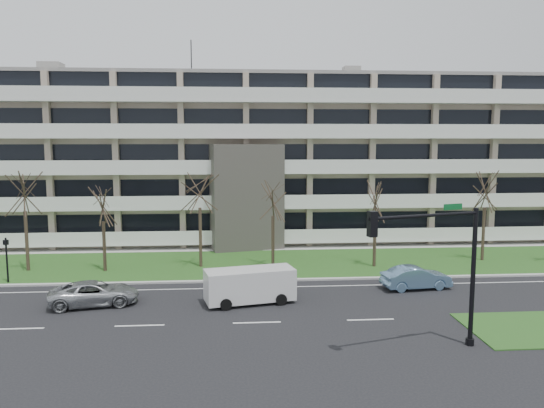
{
  "coord_description": "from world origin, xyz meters",
  "views": [
    {
      "loc": [
        -1.19,
        -26.49,
        9.51
      ],
      "look_at": [
        1.53,
        10.0,
        4.96
      ],
      "focal_mm": 35.0,
      "sensor_mm": 36.0,
      "label": 1
    }
  ],
  "objects": [
    {
      "name": "tree_2",
      "position": [
        -10.38,
        11.43,
        5.03
      ],
      "size": [
        3.24,
        3.24,
        6.48
      ],
      "color": "#382B21",
      "rests_on": "ground"
    },
    {
      "name": "tree_1",
      "position": [
        -15.92,
        11.95,
        6.07
      ],
      "size": [
        3.9,
        3.9,
        7.8
      ],
      "color": "#382B21",
      "rests_on": "ground"
    },
    {
      "name": "ground",
      "position": [
        0.0,
        0.0,
        0.0
      ],
      "size": [
        160.0,
        160.0,
        0.0
      ],
      "primitive_type": "plane",
      "color": "black",
      "rests_on": "ground"
    },
    {
      "name": "apartment_building",
      "position": [
        -0.01,
        25.32,
        7.61
      ],
      "size": [
        60.5,
        15.1,
        18.75
      ],
      "color": "tan",
      "rests_on": "ground"
    },
    {
      "name": "grass_verge",
      "position": [
        0.0,
        13.0,
        0.03
      ],
      "size": [
        90.0,
        10.0,
        0.06
      ],
      "primitive_type": "cube",
      "color": "#234F1A",
      "rests_on": "ground"
    },
    {
      "name": "lane_edge_line",
      "position": [
        0.0,
        6.5,
        0.01
      ],
      "size": [
        90.0,
        0.12,
        0.01
      ],
      "primitive_type": "cube",
      "color": "white",
      "rests_on": "ground"
    },
    {
      "name": "sidewalk",
      "position": [
        0.0,
        18.5,
        0.04
      ],
      "size": [
        90.0,
        2.0,
        0.08
      ],
      "primitive_type": "cube",
      "color": "#B2B2AD",
      "rests_on": "ground"
    },
    {
      "name": "tree_3",
      "position": [
        -3.6,
        12.24,
        6.18
      ],
      "size": [
        3.98,
        3.98,
        7.95
      ],
      "color": "#382B21",
      "rests_on": "ground"
    },
    {
      "name": "traffic_signal",
      "position": [
        7.89,
        -4.25,
        4.3
      ],
      "size": [
        5.55,
        1.89,
        6.65
      ],
      "rotation": [
        0.0,
        0.0,
        0.28
      ],
      "color": "black",
      "rests_on": "ground"
    },
    {
      "name": "grass_median",
      "position": [
        14.0,
        -2.0,
        0.03
      ],
      "size": [
        7.0,
        5.0,
        0.06
      ],
      "primitive_type": "cube",
      "color": "#234F1A",
      "rests_on": "ground"
    },
    {
      "name": "pedestrian_signal",
      "position": [
        -16.03,
        8.75,
        1.94
      ],
      "size": [
        0.35,
        0.31,
        3.05
      ],
      "rotation": [
        0.0,
        0.0,
        -0.37
      ],
      "color": "black",
      "rests_on": "ground"
    },
    {
      "name": "white_van",
      "position": [
        -0.19,
        3.39,
        1.19
      ],
      "size": [
        5.42,
        2.95,
        1.99
      ],
      "rotation": [
        0.0,
        0.0,
        0.22
      ],
      "color": "silver",
      "rests_on": "ground"
    },
    {
      "name": "curb",
      "position": [
        0.0,
        8.0,
        0.06
      ],
      "size": [
        90.0,
        0.35,
        0.12
      ],
      "primitive_type": "cube",
      "color": "#B2B2AD",
      "rests_on": "ground"
    },
    {
      "name": "tree_5",
      "position": [
        9.25,
        11.34,
        5.19
      ],
      "size": [
        3.34,
        3.34,
        6.68
      ],
      "color": "#382B21",
      "rests_on": "ground"
    },
    {
      "name": "tree_6",
      "position": [
        18.21,
        12.7,
        5.83
      ],
      "size": [
        3.75,
        3.75,
        7.5
      ],
      "color": "#382B21",
      "rests_on": "ground"
    },
    {
      "name": "tree_4",
      "position": [
        1.74,
        11.91,
        5.33
      ],
      "size": [
        3.43,
        3.43,
        6.86
      ],
      "color": "#382B21",
      "rests_on": "ground"
    },
    {
      "name": "silver_pickup",
      "position": [
        -9.16,
        3.65,
        0.69
      ],
      "size": [
        5.29,
        3.19,
        1.37
      ],
      "primitive_type": "imported",
      "rotation": [
        0.0,
        0.0,
        1.76
      ],
      "color": "#AAADB1",
      "rests_on": "ground"
    },
    {
      "name": "blue_sedan",
      "position": [
        10.37,
        5.5,
        0.72
      ],
      "size": [
        4.53,
        2.09,
        1.44
      ],
      "primitive_type": "imported",
      "rotation": [
        0.0,
        0.0,
        1.7
      ],
      "color": "#6B93B9",
      "rests_on": "ground"
    }
  ]
}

